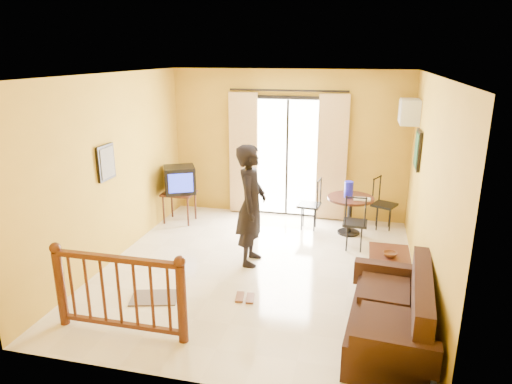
% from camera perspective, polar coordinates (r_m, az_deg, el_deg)
% --- Properties ---
extents(ground, '(5.00, 5.00, 0.00)m').
position_cam_1_polar(ground, '(6.85, 0.22, -9.64)').
color(ground, beige).
rests_on(ground, ground).
extents(room_shell, '(5.00, 5.00, 5.00)m').
position_cam_1_polar(room_shell, '(6.28, 0.24, 4.40)').
color(room_shell, white).
rests_on(room_shell, ground).
extents(balcony_door, '(2.25, 0.14, 2.46)m').
position_cam_1_polar(balcony_door, '(8.72, 3.90, 4.46)').
color(balcony_door, black).
rests_on(balcony_door, ground).
extents(tv_table, '(0.58, 0.48, 0.58)m').
position_cam_1_polar(tv_table, '(8.67, -9.59, -0.51)').
color(tv_table, black).
rests_on(tv_table, ground).
extents(television, '(0.71, 0.69, 0.49)m').
position_cam_1_polar(television, '(8.56, -9.51, 1.54)').
color(television, black).
rests_on(television, tv_table).
extents(picture_left, '(0.05, 0.42, 0.52)m').
position_cam_1_polar(picture_left, '(6.97, -18.23, 3.52)').
color(picture_left, black).
rests_on(picture_left, room_shell).
extents(dining_table, '(0.81, 0.81, 0.67)m').
position_cam_1_polar(dining_table, '(8.13, 11.69, -1.60)').
color(dining_table, black).
rests_on(dining_table, ground).
extents(water_jug, '(0.15, 0.15, 0.28)m').
position_cam_1_polar(water_jug, '(8.03, 11.52, 0.33)').
color(water_jug, '#1617D4').
rests_on(water_jug, dining_table).
extents(serving_tray, '(0.28, 0.18, 0.02)m').
position_cam_1_polar(serving_tray, '(7.99, 13.12, -0.86)').
color(serving_tray, beige).
rests_on(serving_tray, dining_table).
extents(dining_chairs, '(1.80, 1.53, 0.95)m').
position_cam_1_polar(dining_chairs, '(8.24, 11.40, -5.25)').
color(dining_chairs, black).
rests_on(dining_chairs, ground).
extents(air_conditioner, '(0.31, 0.60, 0.40)m').
position_cam_1_polar(air_conditioner, '(8.00, 18.59, 9.50)').
color(air_conditioner, silver).
rests_on(air_conditioner, room_shell).
extents(botanical_print, '(0.05, 0.50, 0.60)m').
position_cam_1_polar(botanical_print, '(7.45, 19.56, 5.00)').
color(botanical_print, black).
rests_on(botanical_print, room_shell).
extents(coffee_table, '(0.54, 0.98, 0.43)m').
position_cam_1_polar(coffee_table, '(6.52, 16.29, -8.98)').
color(coffee_table, black).
rests_on(coffee_table, ground).
extents(bowl, '(0.25, 0.25, 0.06)m').
position_cam_1_polar(bowl, '(6.48, 16.41, -7.49)').
color(bowl, brown).
rests_on(bowl, coffee_table).
extents(sofa, '(0.94, 1.81, 0.84)m').
position_cam_1_polar(sofa, '(5.35, 16.92, -14.82)').
color(sofa, black).
rests_on(sofa, ground).
extents(standing_person, '(0.47, 0.69, 1.83)m').
position_cam_1_polar(standing_person, '(6.74, -0.62, -1.67)').
color(standing_person, black).
rests_on(standing_person, ground).
extents(stair_balustrade, '(1.63, 0.13, 1.04)m').
position_cam_1_polar(stair_balustrade, '(5.41, -16.81, -11.41)').
color(stair_balustrade, '#471E0F').
rests_on(stair_balustrade, ground).
extents(doormat, '(0.68, 0.54, 0.02)m').
position_cam_1_polar(doormat, '(6.26, -12.58, -12.76)').
color(doormat, '#5F534C').
rests_on(doormat, ground).
extents(sandals, '(0.28, 0.26, 0.03)m').
position_cam_1_polar(sandals, '(6.10, -1.39, -13.06)').
color(sandals, brown).
rests_on(sandals, ground).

